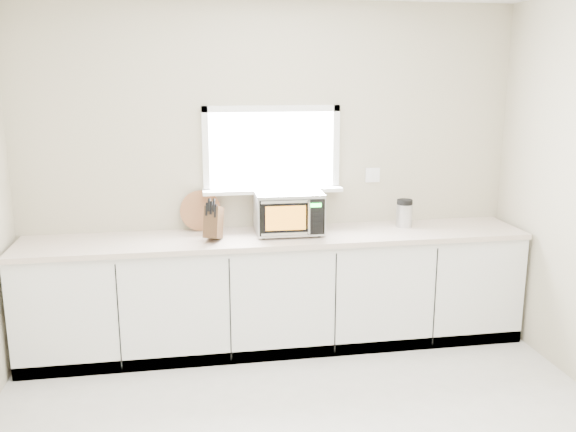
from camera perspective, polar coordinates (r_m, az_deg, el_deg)
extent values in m
cube|color=#B3A98E|center=(4.94, -1.56, 3.95)|extent=(4.00, 0.02, 2.70)
cube|color=white|center=(4.90, -1.55, 6.23)|extent=(1.00, 0.02, 0.60)
cube|color=white|center=(4.89, -1.42, 2.41)|extent=(1.12, 0.16, 0.03)
cube|color=white|center=(4.86, -1.55, 10.02)|extent=(1.10, 0.04, 0.05)
cube|color=white|center=(4.94, -1.50, 2.46)|extent=(1.10, 0.04, 0.05)
cube|color=white|center=(4.84, -7.72, 6.03)|extent=(0.05, 0.04, 0.70)
cube|color=white|center=(4.99, 4.49, 6.31)|extent=(0.05, 0.04, 0.70)
cube|color=white|center=(5.13, 7.93, 3.82)|extent=(0.12, 0.01, 0.12)
cube|color=silver|center=(4.89, -0.99, -7.20)|extent=(3.92, 0.60, 0.88)
cube|color=beige|center=(4.74, -0.99, -2.02)|extent=(3.92, 0.64, 0.04)
cylinder|color=black|center=(4.62, -2.33, -2.08)|extent=(0.02, 0.02, 0.02)
cylinder|color=black|center=(4.91, -2.73, -1.15)|extent=(0.02, 0.02, 0.02)
cylinder|color=black|center=(4.68, 2.93, -1.87)|extent=(0.02, 0.02, 0.02)
cylinder|color=black|center=(4.97, 2.23, -0.97)|extent=(0.02, 0.02, 0.02)
cube|color=#BABDC2|center=(4.75, 0.03, 0.39)|extent=(0.52, 0.40, 0.31)
cube|color=black|center=(4.56, 0.41, -0.16)|extent=(0.49, 0.02, 0.27)
cube|color=#FFA126|center=(4.55, -0.22, -0.20)|extent=(0.30, 0.01, 0.19)
cylinder|color=silver|center=(4.56, 2.00, -0.18)|extent=(0.02, 0.02, 0.24)
cube|color=black|center=(4.58, 2.58, -0.10)|extent=(0.12, 0.01, 0.27)
cube|color=#19FF33|center=(4.56, 2.61, 1.02)|extent=(0.09, 0.01, 0.03)
cube|color=silver|center=(4.72, 0.03, 2.26)|extent=(0.52, 0.40, 0.01)
cube|color=#422B17|center=(4.58, -6.98, -0.60)|extent=(0.18, 0.25, 0.28)
cube|color=black|center=(4.52, -7.60, 0.64)|extent=(0.03, 0.05, 0.10)
cube|color=black|center=(4.51, -7.21, 0.76)|extent=(0.03, 0.05, 0.10)
cube|color=black|center=(4.50, -6.80, 0.47)|extent=(0.03, 0.05, 0.10)
cube|color=black|center=(4.51, -7.42, 1.03)|extent=(0.03, 0.05, 0.10)
cube|color=black|center=(4.50, -6.95, 1.02)|extent=(0.03, 0.05, 0.10)
cylinder|color=brown|center=(4.89, -8.19, 0.50)|extent=(0.32, 0.08, 0.32)
cylinder|color=#BABDC2|center=(5.06, 10.82, 0.05)|extent=(0.14, 0.14, 0.19)
cylinder|color=black|center=(5.04, 10.87, 1.33)|extent=(0.13, 0.13, 0.04)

